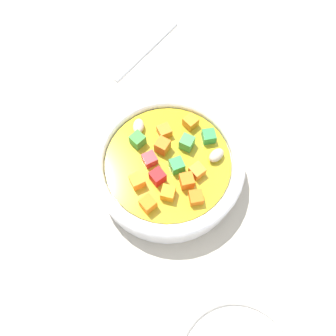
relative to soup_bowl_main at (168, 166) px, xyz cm
name	(u,v)px	position (x,y,z in cm)	size (l,w,h in cm)	color
ground_plane	(168,178)	(-0.01, 0.01, -3.63)	(140.00, 140.00, 2.00)	#BAB2A0
soup_bowl_main	(168,166)	(0.00, 0.00, 0.00)	(18.34, 18.34, 5.73)	white
spoon	(122,73)	(-0.49, 17.24, -2.24)	(20.96, 13.13, 0.83)	silver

